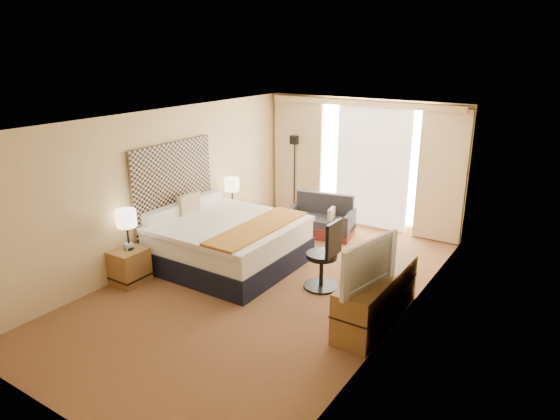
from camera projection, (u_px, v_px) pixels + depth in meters
The scene contains 21 objects.
floor at pixel (265, 286), 7.79m from camera, with size 4.20×7.00×0.02m, color #5D271A.
ceiling at pixel (264, 119), 6.98m from camera, with size 4.20×7.00×0.02m, color white.
wall_back at pixel (362, 163), 10.17m from camera, with size 4.20×0.02×2.60m, color #D8BB84.
wall_front at pixel (49, 305), 4.60m from camera, with size 4.20×0.02×2.60m, color #D8BB84.
wall_left at pixel (163, 186), 8.47m from camera, with size 0.02×7.00×2.60m, color #D8BB84.
wall_right at pixel (401, 235), 6.30m from camera, with size 0.02×7.00×2.60m, color #D8BB84.
headboard at pixel (173, 185), 8.62m from camera, with size 0.06×1.85×1.50m, color black.
nightstand_left at pixel (130, 266), 7.84m from camera, with size 0.45×0.52×0.55m, color olive.
nightstand_right at pixel (229, 222), 9.83m from camera, with size 0.45×0.52×0.55m, color olive.
media_dresser at pixel (377, 297), 6.73m from camera, with size 0.50×1.80×0.70m, color olive.
window at pixel (373, 164), 10.01m from camera, with size 2.30×0.02×2.30m, color white.
curtains at pixel (360, 159), 10.05m from camera, with size 4.12×0.19×2.56m.
bed at pixel (225, 241), 8.48m from camera, with size 2.31×2.11×1.12m.
loveseat at pixel (322, 222), 9.88m from camera, with size 1.36×0.90×0.79m.
floor_lamp at pixel (294, 159), 10.81m from camera, with size 0.22×0.22×1.75m.
desk_chair at pixel (325, 259), 7.58m from camera, with size 0.54×0.54×1.11m.
lamp_left at pixel (126, 219), 7.62m from camera, with size 0.31×0.31×0.65m.
lamp_right at pixel (232, 185), 9.63m from camera, with size 0.29×0.29×0.60m.
tissue_box at pixel (129, 246), 7.76m from camera, with size 0.11×0.11×0.10m, color #91BEE0.
telephone at pixel (224, 209), 9.58m from camera, with size 0.18×0.14×0.07m, color black.
television at pixel (362, 262), 6.20m from camera, with size 1.10×0.14×0.63m, color black.
Camera 1 is at (4.02, -5.77, 3.57)m, focal length 32.00 mm.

